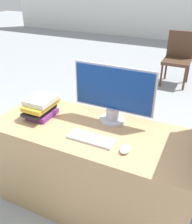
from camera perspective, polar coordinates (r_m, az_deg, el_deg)
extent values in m
cube|color=tan|center=(1.98, -0.63, -12.87)|extent=(1.46, 0.61, 0.72)
cylinder|color=#B7B7BC|center=(1.86, 3.73, -1.76)|extent=(0.19, 0.19, 0.02)
cylinder|color=#B7B7BC|center=(1.83, 3.78, -0.30)|extent=(0.10, 0.10, 0.09)
cube|color=#B7B7BC|center=(1.75, 4.04, 5.38)|extent=(0.59, 0.01, 0.33)
cube|color=navy|center=(1.75, 3.98, 5.33)|extent=(0.57, 0.02, 0.30)
cube|color=silver|center=(1.65, -1.11, -6.10)|extent=(0.32, 0.11, 0.02)
ellipsoid|color=white|center=(1.56, 6.68, -8.44)|extent=(0.06, 0.10, 0.03)
cube|color=#7A3384|center=(1.96, -12.16, -0.39)|extent=(0.17, 0.20, 0.04)
cube|color=#232328|center=(1.95, -12.83, 0.41)|extent=(0.15, 0.26, 0.02)
cube|color=gold|center=(1.94, -12.57, 1.12)|extent=(0.14, 0.21, 0.02)
cube|color=gold|center=(1.92, -12.47, 1.68)|extent=(0.17, 0.27, 0.03)
cube|color=silver|center=(1.91, -12.56, 2.66)|extent=(0.19, 0.21, 0.04)
cylinder|color=#4C3323|center=(4.39, 14.68, 8.05)|extent=(0.04, 0.04, 0.38)
cylinder|color=#4C3323|center=(4.35, 19.57, 7.09)|extent=(0.04, 0.04, 0.38)
cylinder|color=#4C3323|center=(4.75, 15.69, 9.46)|extent=(0.04, 0.04, 0.38)
cylinder|color=#4C3323|center=(4.71, 20.23, 8.57)|extent=(0.04, 0.04, 0.38)
cube|color=#4C3323|center=(4.48, 17.96, 10.92)|extent=(0.44, 0.44, 0.05)
cube|color=#4C3323|center=(4.61, 18.85, 14.44)|extent=(0.44, 0.04, 0.44)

